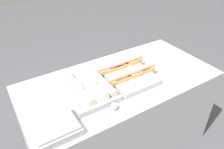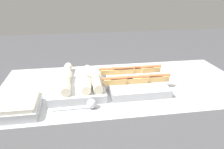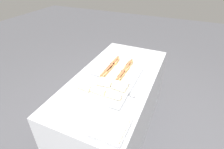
{
  "view_description": "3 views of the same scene",
  "coord_description": "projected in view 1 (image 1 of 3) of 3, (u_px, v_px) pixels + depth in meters",
  "views": [
    {
      "loc": [
        -0.88,
        -1.26,
        1.95
      ],
      "look_at": [
        -0.08,
        0.0,
        0.94
      ],
      "focal_mm": 35.0,
      "sensor_mm": 36.0,
      "label": 1
    },
    {
      "loc": [
        -0.3,
        -1.36,
        1.51
      ],
      "look_at": [
        -0.08,
        0.0,
        0.94
      ],
      "focal_mm": 35.0,
      "sensor_mm": 36.0,
      "label": 2
    },
    {
      "loc": [
        -1.47,
        -0.62,
        1.94
      ],
      "look_at": [
        -0.08,
        0.0,
        0.94
      ],
      "focal_mm": 28.0,
      "sensor_mm": 36.0,
      "label": 3
    }
  ],
  "objects": [
    {
      "name": "ground_plane",
      "position": [
        119.0,
        144.0,
        2.36
      ],
      "size": [
        12.0,
        12.0,
        0.0
      ],
      "primitive_type": "plane",
      "color": "#4C4C51"
    },
    {
      "name": "serving_spoon_near",
      "position": [
        113.0,
        107.0,
        1.55
      ],
      "size": [
        0.24,
        0.06,
        0.06
      ],
      "color": "silver",
      "rests_on": "counter"
    },
    {
      "name": "tray_hotdogs",
      "position": [
        127.0,
        73.0,
        1.88
      ],
      "size": [
        0.47,
        0.5,
        0.1
      ],
      "color": "#B7BABF",
      "rests_on": "counter"
    },
    {
      "name": "serving_spoon_far",
      "position": [
        79.0,
        70.0,
        1.95
      ],
      "size": [
        0.26,
        0.06,
        0.06
      ],
      "color": "silver",
      "rests_on": "counter"
    },
    {
      "name": "counter",
      "position": [
        119.0,
        116.0,
        2.12
      ],
      "size": [
        1.7,
        0.83,
        0.86
      ],
      "color": "#B7BABF",
      "rests_on": "ground_plane"
    },
    {
      "name": "tray_side_front",
      "position": [
        55.0,
        128.0,
        1.37
      ],
      "size": [
        0.29,
        0.24,
        0.07
      ],
      "color": "#B7BABF",
      "rests_on": "counter"
    },
    {
      "name": "tray_wraps",
      "position": [
        87.0,
        88.0,
        1.7
      ],
      "size": [
        0.35,
        0.5,
        0.11
      ],
      "color": "#B7BABF",
      "rests_on": "counter"
    }
  ]
}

